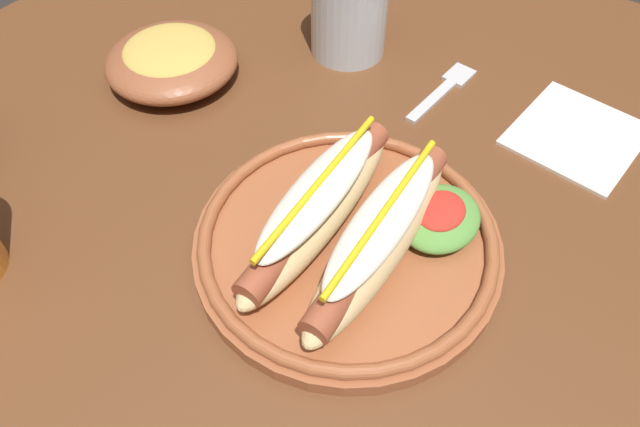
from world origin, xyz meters
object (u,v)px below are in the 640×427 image
(hot_dog_plate, at_px, (352,232))
(napkin, at_px, (577,135))
(fork, at_px, (445,89))
(side_bowl, at_px, (171,59))
(water_cup, at_px, (350,1))

(hot_dog_plate, bearing_deg, napkin, -22.46)
(fork, height_order, side_bowl, side_bowl)
(hot_dog_plate, bearing_deg, water_cup, 35.35)
(side_bowl, xyz_separation_m, napkin, (0.18, -0.41, -0.02))
(water_cup, height_order, side_bowl, water_cup)
(water_cup, relative_size, napkin, 1.00)
(hot_dog_plate, distance_m, fork, 0.25)
(water_cup, relative_size, side_bowl, 0.86)
(hot_dog_plate, distance_m, water_cup, 0.30)
(fork, distance_m, side_bowl, 0.31)
(hot_dog_plate, distance_m, napkin, 0.29)
(napkin, bearing_deg, water_cup, 93.42)
(water_cup, bearing_deg, side_bowl, 141.10)
(hot_dog_plate, bearing_deg, fork, 9.34)
(hot_dog_plate, relative_size, fork, 2.25)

